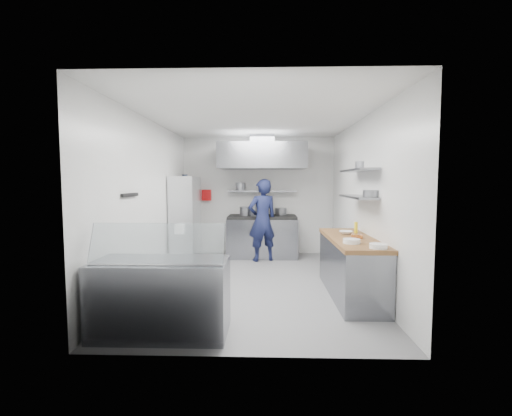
{
  "coord_description": "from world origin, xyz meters",
  "views": [
    {
      "loc": [
        0.19,
        -5.77,
        1.74
      ],
      "look_at": [
        0.0,
        0.6,
        1.25
      ],
      "focal_mm": 24.0,
      "sensor_mm": 36.0,
      "label": 1
    }
  ],
  "objects_px": {
    "gas_range": "(262,237)",
    "wire_rack": "(186,220)",
    "display_case": "(162,297)",
    "chef": "(262,220)"
  },
  "relations": [
    {
      "from": "chef",
      "to": "wire_rack",
      "type": "bearing_deg",
      "value": -14.73
    },
    {
      "from": "wire_rack",
      "to": "display_case",
      "type": "xyz_separation_m",
      "value": [
        0.53,
        -3.43,
        -0.5
      ]
    },
    {
      "from": "gas_range",
      "to": "wire_rack",
      "type": "height_order",
      "value": "wire_rack"
    },
    {
      "from": "wire_rack",
      "to": "gas_range",
      "type": "bearing_deg",
      "value": 22.34
    },
    {
      "from": "gas_range",
      "to": "chef",
      "type": "bearing_deg",
      "value": -88.61
    },
    {
      "from": "chef",
      "to": "gas_range",
      "type": "bearing_deg",
      "value": -111.71
    },
    {
      "from": "chef",
      "to": "display_case",
      "type": "relative_size",
      "value": 1.2
    },
    {
      "from": "chef",
      "to": "wire_rack",
      "type": "height_order",
      "value": "wire_rack"
    },
    {
      "from": "gas_range",
      "to": "display_case",
      "type": "xyz_separation_m",
      "value": [
        -1.1,
        -4.1,
        -0.03
      ]
    },
    {
      "from": "gas_range",
      "to": "wire_rack",
      "type": "xyz_separation_m",
      "value": [
        -1.63,
        -0.67,
        0.48
      ]
    }
  ]
}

